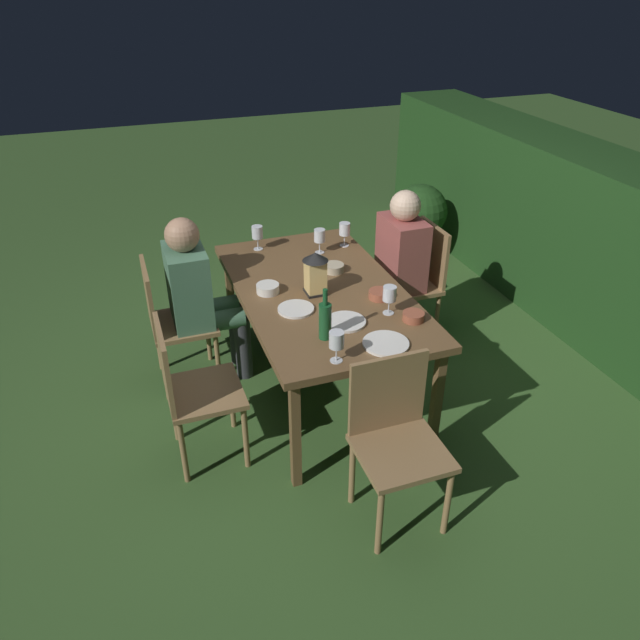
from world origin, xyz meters
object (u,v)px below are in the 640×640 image
object	(u,v)px
chair_side_left_b	(191,387)
green_bottle_on_table	(325,320)
lantern_centerpiece	(315,271)
potted_plant_by_hedge	(420,218)
chair_side_right_a	(416,277)
bowl_olives	(380,294)
person_in_green	(199,293)
wine_glass_a	(320,237)
person_in_rust	(393,262)
bowl_dip	(268,288)
chair_side_left_a	(171,319)
plate_a	(345,322)
wine_glass_d	(345,230)
wine_glass_b	(257,233)
plate_c	(296,309)
wine_glass_e	(337,341)
bowl_bread	(413,316)
wine_glass_c	(389,295)
chair_head_far	(396,435)
plate_b	(386,344)
bowl_salad	(334,268)
dining_table	(320,297)

from	to	relation	value
chair_side_left_b	green_bottle_on_table	size ratio (longest dim) A/B	3.00
lantern_centerpiece	potted_plant_by_hedge	size ratio (longest dim) A/B	0.37
chair_side_right_a	bowl_olives	xyz separation A→B (m)	(0.61, -0.58, 0.28)
person_in_green	potted_plant_by_hedge	size ratio (longest dim) A/B	1.61
lantern_centerpiece	wine_glass_a	size ratio (longest dim) A/B	1.57
person_in_rust	bowl_dip	size ratio (longest dim) A/B	8.33
chair_side_left_a	plate_a	xyz separation A→B (m)	(0.81, 0.87, 0.26)
plate_a	potted_plant_by_hedge	bearing A→B (deg)	142.64
wine_glass_d	person_in_green	bearing A→B (deg)	-81.03
wine_glass_b	plate_c	bearing A→B (deg)	-0.60
chair_side_right_a	plate_c	size ratio (longest dim) A/B	4.16
chair_side_left_b	bowl_dip	size ratio (longest dim) A/B	6.30
person_in_green	potted_plant_by_hedge	bearing A→B (deg)	118.81
green_bottle_on_table	bowl_dip	size ratio (longest dim) A/B	2.10
wine_glass_b	wine_glass_d	size ratio (longest dim) A/B	1.00
wine_glass_e	bowl_bread	distance (m)	0.60
chair_side_left_a	bowl_olives	xyz separation A→B (m)	(0.61, 1.17, 0.28)
wine_glass_c	bowl_bread	xyz separation A→B (m)	(0.12, 0.10, -0.09)
chair_side_left_a	wine_glass_e	world-z (taller)	wine_glass_e
lantern_centerpiece	green_bottle_on_table	bearing A→B (deg)	-13.37
chair_head_far	bowl_olives	bearing A→B (deg)	161.40
green_bottle_on_table	bowl_dip	distance (m)	0.62
green_bottle_on_table	plate_b	xyz separation A→B (m)	(0.17, 0.27, -0.10)
chair_side_right_a	bowl_salad	xyz separation A→B (m)	(0.19, -0.71, 0.28)
bowl_olives	bowl_salad	distance (m)	0.44
person_in_green	person_in_rust	xyz separation A→B (m)	(0.00, 1.36, 0.00)
plate_a	wine_glass_a	bearing A→B (deg)	169.09
chair_head_far	chair_side_left_a	xyz separation A→B (m)	(-1.48, -0.87, 0.00)
person_in_green	plate_a	bearing A→B (deg)	39.85
chair_head_far	chair_side_left_a	bearing A→B (deg)	-149.44
bowl_dip	person_in_green	bearing A→B (deg)	-131.04
wine_glass_d	bowl_dip	bearing A→B (deg)	-54.63
person_in_green	person_in_rust	size ratio (longest dim) A/B	1.00
wine_glass_a	wine_glass_e	world-z (taller)	same
chair_side_left_b	green_bottle_on_table	xyz separation A→B (m)	(0.15, 0.72, 0.36)
wine_glass_a	bowl_bread	size ratio (longest dim) A/B	1.40
wine_glass_e	person_in_green	bearing A→B (deg)	-156.25
chair_side_left_a	wine_glass_e	distance (m)	1.38
wine_glass_b	plate_b	bearing A→B (deg)	13.04
plate_a	bowl_dip	distance (m)	0.58
chair_head_far	potted_plant_by_hedge	size ratio (longest dim) A/B	1.22
chair_side_left_b	wine_glass_c	xyz separation A→B (m)	(0.02, 1.14, 0.37)
plate_c	chair_side_left_b	bearing A→B (deg)	-74.42
lantern_centerpiece	bowl_dip	bearing A→B (deg)	-111.03
dining_table	chair_side_right_a	size ratio (longest dim) A/B	1.95
chair_side_right_a	potted_plant_by_hedge	xyz separation A→B (m)	(-1.23, 0.67, -0.08)
wine_glass_c	plate_c	xyz separation A→B (m)	(-0.21, -0.48, -0.11)
wine_glass_d	wine_glass_e	world-z (taller)	same
chair_head_far	plate_c	xyz separation A→B (m)	(-0.90, -0.22, 0.26)
potted_plant_by_hedge	wine_glass_d	bearing A→B (deg)	-47.94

